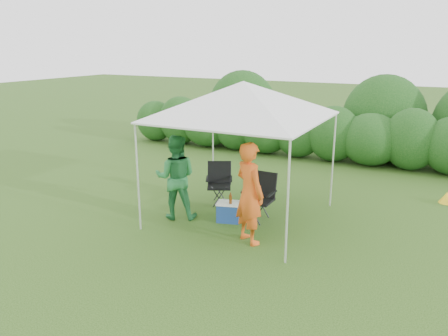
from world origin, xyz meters
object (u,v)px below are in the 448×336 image
at_px(chair_left, 219,180).
at_px(canopy, 243,100).
at_px(man, 250,193).
at_px(woman, 176,177).
at_px(cooler, 229,212).
at_px(chair_right, 261,193).

bearing_deg(chair_left, canopy, -60.47).
relative_size(chair_left, man, 0.50).
bearing_deg(man, canopy, -28.74).
relative_size(man, woman, 1.07).
bearing_deg(cooler, man, -58.34).
distance_m(woman, cooler, 1.30).
relative_size(canopy, cooler, 5.52).
xyz_separation_m(chair_left, woman, (-0.37, -1.21, 0.35)).
bearing_deg(cooler, canopy, 50.72).
bearing_deg(woman, man, 143.26).
distance_m(chair_left, woman, 1.31).
bearing_deg(chair_right, canopy, -167.42).
height_order(canopy, woman, canopy).
distance_m(chair_right, woman, 1.78).
bearing_deg(man, chair_right, -48.14).
xyz_separation_m(man, woman, (-1.83, 0.38, -0.06)).
relative_size(chair_right, chair_left, 1.05).
bearing_deg(woman, cooler, 171.29).
xyz_separation_m(woman, cooler, (1.07, 0.31, -0.68)).
xyz_separation_m(chair_left, man, (1.45, -1.59, 0.41)).
xyz_separation_m(man, cooler, (-0.76, 0.69, -0.74)).
bearing_deg(chair_left, woman, -133.48).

